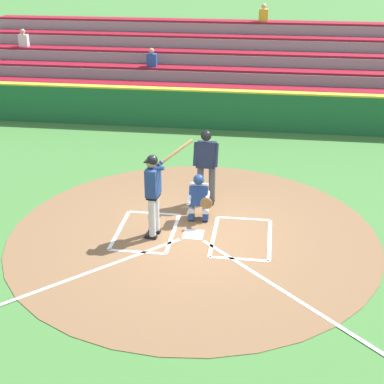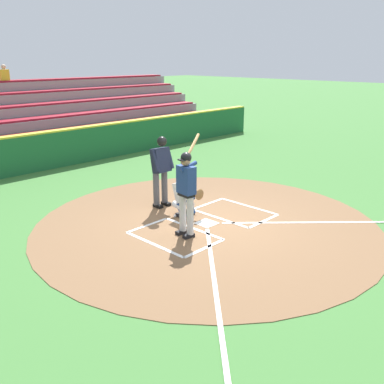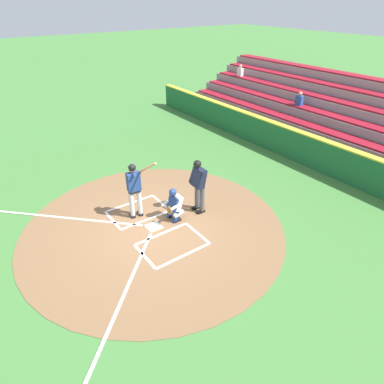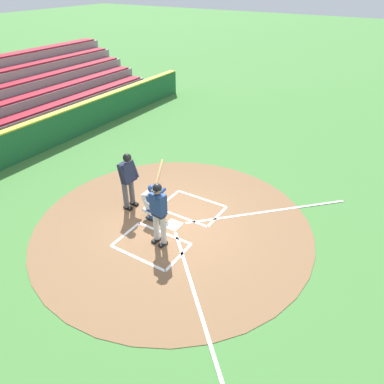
% 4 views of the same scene
% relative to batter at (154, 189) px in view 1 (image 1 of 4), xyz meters
% --- Properties ---
extents(ground_plane, '(120.00, 120.00, 0.00)m').
position_rel_batter_xyz_m(ground_plane, '(-0.82, -0.14, -1.10)').
color(ground_plane, '#427A38').
extents(dirt_circle, '(8.00, 8.00, 0.01)m').
position_rel_batter_xyz_m(dirt_circle, '(-0.82, -0.14, -1.09)').
color(dirt_circle, brown).
rests_on(dirt_circle, ground).
extents(home_plate_and_chalk, '(7.93, 4.91, 0.01)m').
position_rel_batter_xyz_m(home_plate_and_chalk, '(-0.82, 0.74, -1.08)').
color(home_plate_and_chalk, white).
rests_on(home_plate_and_chalk, dirt_circle).
extents(batter, '(1.00, 0.63, 2.13)m').
position_rel_batter_xyz_m(batter, '(0.00, 0.00, 0.00)').
color(batter, '#BCBCBC').
rests_on(batter, ground).
extents(catcher, '(0.60, 0.60, 1.13)m').
position_rel_batter_xyz_m(catcher, '(-0.85, -0.88, -0.51)').
color(catcher, black).
rests_on(catcher, ground).
extents(plate_umpire, '(0.59, 0.42, 1.86)m').
position_rel_batter_xyz_m(plate_umpire, '(-0.90, -1.80, -0.02)').
color(plate_umpire, '#4C4C51').
rests_on(plate_umpire, ground).
extents(baseball, '(0.07, 0.07, 0.07)m').
position_rel_batter_xyz_m(baseball, '(-0.59, -0.98, -1.06)').
color(baseball, white).
rests_on(baseball, ground).
extents(backstop_wall, '(22.00, 0.36, 1.31)m').
position_rel_batter_xyz_m(backstop_wall, '(-0.82, -7.64, -0.45)').
color(backstop_wall, '#1E6033').
rests_on(backstop_wall, ground).
extents(bleacher_stand, '(20.00, 5.10, 3.45)m').
position_rel_batter_xyz_m(bleacher_stand, '(-0.81, -11.47, -0.10)').
color(bleacher_stand, gray).
rests_on(bleacher_stand, ground).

